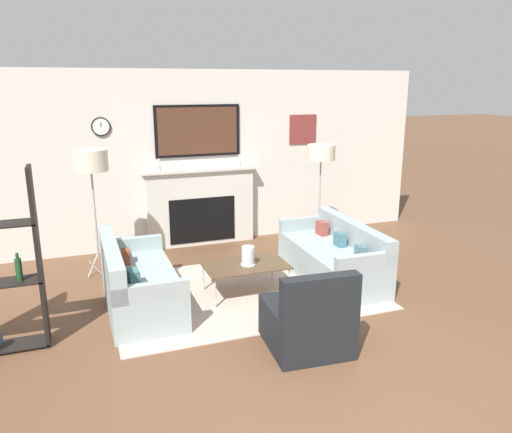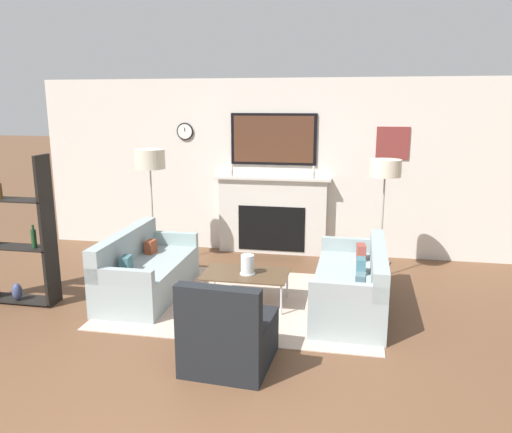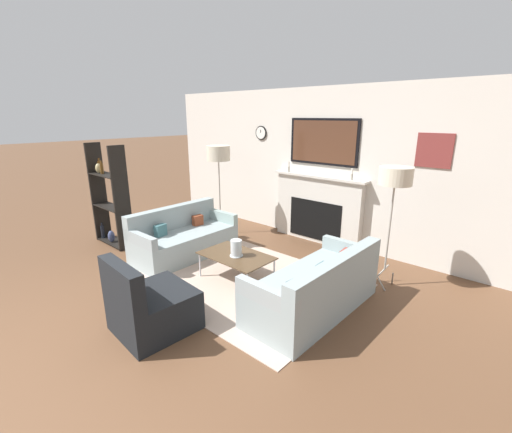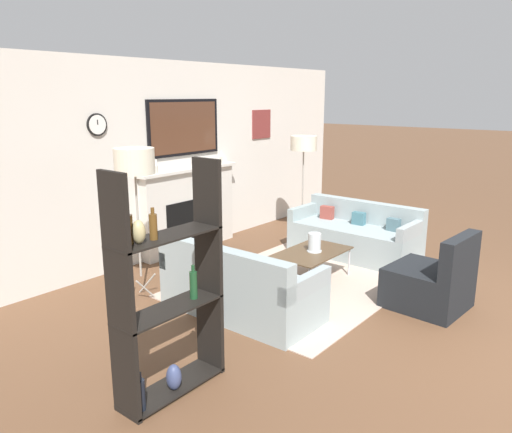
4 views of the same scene
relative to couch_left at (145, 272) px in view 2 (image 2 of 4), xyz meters
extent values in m
cube|color=silver|center=(1.27, 2.16, 1.07)|extent=(7.59, 0.07, 2.70)
cube|color=beige|center=(1.27, 2.04, 0.31)|extent=(1.69, 0.16, 1.18)
cube|color=black|center=(1.27, 1.96, 0.13)|extent=(1.05, 0.01, 0.71)
cube|color=beige|center=(1.27, 2.02, 0.92)|extent=(1.81, 0.22, 0.04)
cylinder|color=#B2AD9E|center=(0.64, 1.99, 0.99)|extent=(0.04, 0.04, 0.10)
cylinder|color=white|center=(0.64, 1.99, 1.08)|extent=(0.03, 0.03, 0.09)
cylinder|color=#B2AD9E|center=(1.90, 1.99, 0.99)|extent=(0.04, 0.04, 0.10)
cylinder|color=white|center=(1.90, 1.99, 1.08)|extent=(0.03, 0.03, 0.09)
cube|color=black|center=(1.27, 2.11, 1.51)|extent=(1.32, 0.04, 0.78)
cube|color=#4C2D1E|center=(1.27, 2.09, 1.51)|extent=(1.23, 0.01, 0.71)
cylinder|color=black|center=(-0.14, 2.11, 1.61)|extent=(0.27, 0.02, 0.27)
cylinder|color=silver|center=(-0.14, 2.09, 1.61)|extent=(0.23, 0.00, 0.23)
cube|color=black|center=(-0.14, 2.09, 1.64)|extent=(0.01, 0.00, 0.06)
cube|color=maroon|center=(3.04, 2.11, 1.48)|extent=(0.48, 0.02, 0.48)
cube|color=#BAA190|center=(1.27, 0.00, -0.28)|extent=(3.15, 2.21, 0.01)
cube|color=#8F9EA0|center=(0.05, 0.00, -0.07)|extent=(0.78, 1.69, 0.42)
cube|color=#8F9EA0|center=(-0.26, 0.00, 0.32)|extent=(0.17, 1.68, 0.37)
cube|color=#8CA39E|center=(0.04, 0.79, 0.23)|extent=(0.77, 0.10, 0.18)
cube|color=#8E9A9D|center=(0.05, -0.79, 0.23)|extent=(0.77, 0.10, 0.18)
cube|color=brown|center=(-0.07, 0.37, 0.22)|extent=(0.12, 0.18, 0.17)
cube|color=#3C676C|center=(-0.07, -0.37, 0.23)|extent=(0.12, 0.19, 0.18)
cube|color=#8F9EA0|center=(2.49, 0.00, -0.06)|extent=(0.81, 1.80, 0.44)
cube|color=#8F9EA0|center=(2.80, -0.01, 0.31)|extent=(0.20, 1.79, 0.31)
cube|color=#929C9E|center=(2.47, -0.84, 0.25)|extent=(0.78, 0.12, 0.18)
cube|color=#8B9D9D|center=(2.51, 0.84, 0.25)|extent=(0.78, 0.12, 0.18)
cube|color=#48666F|center=(2.60, -0.53, 0.25)|extent=(0.12, 0.18, 0.17)
cube|color=#3C6773|center=(2.61, 0.00, 0.25)|extent=(0.10, 0.18, 0.18)
cube|color=brown|center=(2.62, 0.53, 0.26)|extent=(0.12, 0.20, 0.19)
cube|color=black|center=(1.43, -1.45, -0.06)|extent=(0.79, 0.82, 0.43)
cube|color=black|center=(1.41, -1.77, 0.36)|extent=(0.75, 0.19, 0.42)
cube|color=#4C3823|center=(1.29, -0.07, 0.09)|extent=(1.00, 0.62, 0.02)
cylinder|color=#B7B7BC|center=(0.83, -0.34, -0.10)|extent=(0.02, 0.02, 0.37)
cylinder|color=#B7B7BC|center=(1.75, -0.34, -0.10)|extent=(0.02, 0.02, 0.37)
cylinder|color=#B7B7BC|center=(0.83, 0.20, -0.10)|extent=(0.02, 0.02, 0.37)
cylinder|color=#B7B7BC|center=(1.75, 0.20, -0.10)|extent=(0.02, 0.02, 0.37)
cylinder|color=silver|center=(1.31, -0.09, 0.21)|extent=(0.16, 0.16, 0.23)
cylinder|color=silver|center=(1.31, -0.09, 0.16)|extent=(0.09, 0.09, 0.13)
cylinder|color=silver|center=(1.31, -0.09, 0.10)|extent=(0.18, 0.18, 0.01)
cylinder|color=#9E998E|center=(-0.25, 1.18, -0.15)|extent=(0.09, 0.23, 0.27)
cylinder|color=#9E998E|center=(-0.44, 1.22, -0.15)|extent=(0.17, 0.19, 0.27)
cylinder|color=#9E998E|center=(-0.38, 1.04, -0.15)|extent=(0.23, 0.07, 0.27)
cylinder|color=#9E998E|center=(-0.35, 1.15, 0.56)|extent=(0.02, 0.02, 1.17)
cylinder|color=beige|center=(-0.35, 1.15, 1.28)|extent=(0.43, 0.43, 0.27)
cylinder|color=#9E998E|center=(3.00, 1.18, -0.16)|extent=(0.09, 0.23, 0.26)
cylinder|color=#9E998E|center=(2.81, 1.22, -0.16)|extent=(0.17, 0.19, 0.26)
cylinder|color=#9E998E|center=(2.87, 1.04, -0.16)|extent=(0.23, 0.07, 0.26)
cylinder|color=#9E998E|center=(2.89, 1.15, 0.54)|extent=(0.02, 0.02, 1.14)
cylinder|color=beige|center=(2.89, 1.15, 1.23)|extent=(0.41, 0.41, 0.22)
cube|color=black|center=(-0.94, -0.50, 0.60)|extent=(0.04, 0.28, 1.77)
cube|color=black|center=(-1.37, -0.50, -0.25)|extent=(0.89, 0.28, 0.02)
cube|color=black|center=(-1.37, -0.50, 0.40)|extent=(0.89, 0.28, 0.01)
cube|color=black|center=(-1.37, -0.50, 0.97)|extent=(0.89, 0.28, 0.02)
ellipsoid|color=#39446C|center=(-1.40, -0.55, -0.14)|extent=(0.12, 0.12, 0.21)
cylinder|color=#194223|center=(-1.13, -0.51, 0.52)|extent=(0.06, 0.06, 0.22)
cylinder|color=#194223|center=(-1.13, -0.51, 0.65)|extent=(0.03, 0.03, 0.05)
cylinder|color=brown|center=(-1.50, -0.52, 1.07)|extent=(0.06, 0.06, 0.18)
camera|label=1|loc=(-0.54, -5.42, 2.22)|focal=35.00mm
camera|label=2|loc=(2.44, -5.51, 2.05)|focal=35.00mm
camera|label=3|loc=(4.39, -3.14, 1.95)|focal=24.00mm
camera|label=4|loc=(-3.66, -3.19, 1.96)|focal=35.00mm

